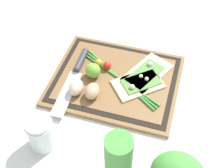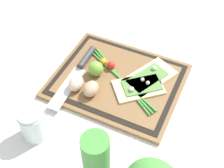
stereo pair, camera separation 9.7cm
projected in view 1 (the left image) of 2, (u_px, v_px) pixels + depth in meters
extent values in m
plane|color=silver|center=(116.00, 82.00, 1.02)|extent=(6.00, 6.00, 0.00)
cube|color=brown|center=(116.00, 80.00, 1.02)|extent=(0.41, 0.33, 0.01)
cube|color=black|center=(116.00, 79.00, 1.01)|extent=(0.38, 0.31, 0.00)
cube|color=brown|center=(116.00, 78.00, 1.01)|extent=(0.35, 0.27, 0.00)
cube|color=beige|center=(147.00, 73.00, 1.02)|extent=(0.16, 0.19, 0.01)
cube|color=#568942|center=(145.00, 74.00, 1.01)|extent=(0.12, 0.15, 0.00)
sphere|color=silver|center=(150.00, 64.00, 1.03)|extent=(0.02, 0.02, 0.02)
sphere|color=silver|center=(141.00, 76.00, 0.99)|extent=(0.01, 0.01, 0.01)
cube|color=beige|center=(138.00, 84.00, 0.99)|extent=(0.18, 0.17, 0.01)
cube|color=#568942|center=(141.00, 82.00, 0.99)|extent=(0.13, 0.13, 0.00)
sphere|color=silver|center=(132.00, 87.00, 0.96)|extent=(0.02, 0.02, 0.02)
sphere|color=silver|center=(147.00, 79.00, 0.99)|extent=(0.01, 0.01, 0.01)
cube|color=silver|center=(67.00, 93.00, 0.97)|extent=(0.04, 0.18, 0.00)
cylinder|color=#38383D|center=(81.00, 60.00, 1.05)|extent=(0.02, 0.10, 0.02)
ellipsoid|color=tan|center=(92.00, 91.00, 0.94)|extent=(0.04, 0.06, 0.04)
ellipsoid|color=beige|center=(76.00, 87.00, 0.95)|extent=(0.04, 0.06, 0.04)
sphere|color=#70A838|center=(93.00, 71.00, 1.00)|extent=(0.05, 0.05, 0.05)
sphere|color=red|center=(107.00, 66.00, 1.03)|extent=(0.03, 0.03, 0.03)
sphere|color=gold|center=(99.00, 63.00, 1.04)|extent=(0.02, 0.02, 0.02)
cylinder|color=#47933D|center=(119.00, 79.00, 1.00)|extent=(0.27, 0.19, 0.01)
cylinder|color=#47933D|center=(119.00, 79.00, 1.00)|extent=(0.29, 0.18, 0.01)
cylinder|color=#47933D|center=(119.00, 79.00, 1.00)|extent=(0.30, 0.15, 0.01)
cylinder|color=#47933D|center=(118.00, 164.00, 0.69)|extent=(0.06, 0.06, 0.19)
cylinder|color=silver|center=(41.00, 134.00, 0.83)|extent=(0.07, 0.07, 0.09)
cylinder|color=olive|center=(43.00, 140.00, 0.86)|extent=(0.06, 0.06, 0.03)
cylinder|color=silver|center=(38.00, 123.00, 0.79)|extent=(0.07, 0.07, 0.01)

